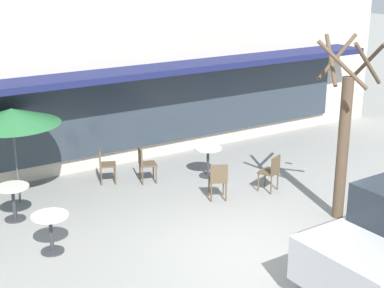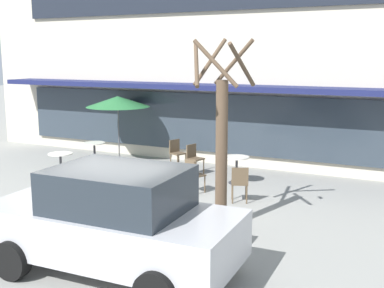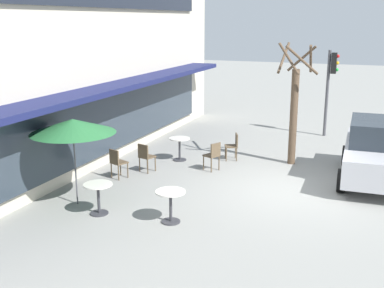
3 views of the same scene
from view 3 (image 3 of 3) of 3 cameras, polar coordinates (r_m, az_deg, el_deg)
ground_plane at (r=13.47m, az=11.54°, el=-5.47°), size 80.00×80.00×0.00m
cafe_table_near_wall at (r=15.88m, az=-1.48°, el=-0.14°), size 0.70×0.70×0.76m
cafe_table_streetside at (r=11.08m, az=-2.55°, el=-6.79°), size 0.70×0.70×0.76m
cafe_table_by_tree at (r=11.74m, az=-11.05°, el=-5.79°), size 0.70×0.70×0.76m
patio_umbrella_green_folded at (r=12.08m, az=-13.95°, el=2.07°), size 2.10×2.10×2.20m
cafe_chair_0 at (r=14.23m, az=-8.87°, el=-2.03°), size 0.52×0.52×0.89m
cafe_chair_1 at (r=14.80m, az=2.52°, el=-1.21°), size 0.53×0.53×0.89m
cafe_chair_2 at (r=14.71m, az=-5.53°, el=-1.36°), size 0.50×0.50×0.89m
cafe_chair_3 at (r=15.98m, az=4.92°, el=-0.06°), size 0.53×0.53×0.89m
parked_sedan at (r=14.79m, az=21.19°, el=-0.79°), size 4.26×2.14×1.76m
street_tree at (r=15.56m, az=12.02°, el=4.30°), size 1.29×1.29×3.86m
traffic_light_pole at (r=19.70m, az=16.11°, el=7.45°), size 0.26×0.44×3.40m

